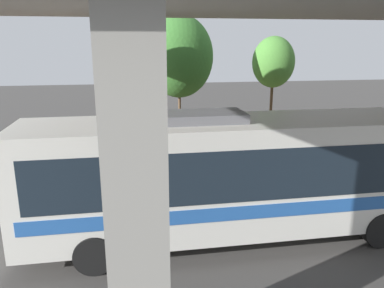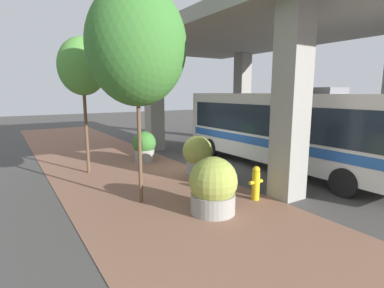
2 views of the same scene
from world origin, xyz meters
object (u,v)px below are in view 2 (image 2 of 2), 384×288
at_px(fire_hydrant, 256,183).
at_px(planter_back, 213,187).
at_px(planter_middle, 144,147).
at_px(planter_front, 198,155).
at_px(bus, 284,126).
at_px(street_tree_far, 137,46).
at_px(street_tree_near, 82,67).

height_order(fire_hydrant, planter_back, planter_back).
relative_size(fire_hydrant, planter_middle, 0.73).
distance_m(fire_hydrant, planter_back, 1.83).
xyz_separation_m(planter_front, planter_middle, (-0.88, 3.54, -0.10)).
xyz_separation_m(bus, street_tree_far, (-7.12, -0.45, 2.84)).
height_order(planter_middle, planter_back, planter_back).
height_order(fire_hydrant, street_tree_far, street_tree_far).
height_order(planter_middle, street_tree_near, street_tree_near).
distance_m(planter_front, planter_middle, 3.65).
xyz_separation_m(bus, planter_middle, (-4.72, 4.76, -1.20)).
bearing_deg(street_tree_near, fire_hydrant, -59.31).
bearing_deg(bus, street_tree_near, 151.92).
relative_size(fire_hydrant, planter_front, 0.68).
bearing_deg(planter_back, planter_middle, 82.20).
bearing_deg(planter_middle, street_tree_near, -167.08).
relative_size(fire_hydrant, planter_back, 0.68).
xyz_separation_m(fire_hydrant, planter_back, (-1.81, -0.12, 0.22)).
distance_m(planter_front, planter_back, 4.06).
bearing_deg(fire_hydrant, bus, 30.28).
relative_size(street_tree_near, street_tree_far, 0.87).
bearing_deg(planter_back, bus, 22.72).
bearing_deg(street_tree_near, planter_front, -36.89).
bearing_deg(planter_front, street_tree_far, -153.14).
height_order(bus, planter_middle, bus).
bearing_deg(planter_back, street_tree_far, 126.34).
xyz_separation_m(bus, fire_hydrant, (-3.88, -2.27, -1.41)).
xyz_separation_m(fire_hydrant, street_tree_near, (-3.77, 6.35, 3.95)).
bearing_deg(bus, planter_back, -157.28).
xyz_separation_m(fire_hydrant, planter_middle, (-0.83, 7.03, 0.21)).
distance_m(street_tree_near, street_tree_far, 4.57).
bearing_deg(planter_back, fire_hydrant, 3.68).
relative_size(planter_back, street_tree_near, 0.29).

